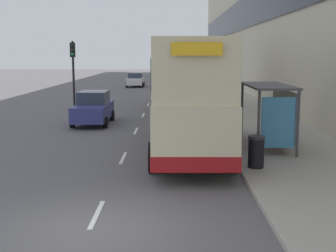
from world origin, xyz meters
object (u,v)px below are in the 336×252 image
(double_decker_bus_ahead, at_px, (181,76))
(car_1, at_px, (93,108))
(litter_bin, at_px, (256,152))
(traffic_light_far_kerb, at_px, (73,65))
(double_decker_bus_near, at_px, (189,94))
(pedestrian_at_shelter, at_px, (288,112))
(bus_shelter, at_px, (274,104))
(car_0, at_px, (135,80))

(double_decker_bus_ahead, bearing_deg, car_1, -124.75)
(litter_bin, relative_size, traffic_light_far_kerb, 0.23)
(double_decker_bus_ahead, relative_size, car_1, 2.53)
(litter_bin, bearing_deg, traffic_light_far_kerb, 121.56)
(double_decker_bus_near, height_order, traffic_light_far_kerb, traffic_light_far_kerb)
(double_decker_bus_ahead, relative_size, pedestrian_at_shelter, 6.80)
(traffic_light_far_kerb, bearing_deg, bus_shelter, -48.13)
(double_decker_bus_near, relative_size, pedestrian_at_shelter, 6.19)
(bus_shelter, xyz_separation_m, double_decker_bus_ahead, (-3.35, 14.46, 0.41))
(litter_bin, bearing_deg, double_decker_bus_near, 123.95)
(car_0, bearing_deg, double_decker_bus_near, 97.58)
(double_decker_bus_ahead, bearing_deg, pedestrian_at_shelter, -62.09)
(double_decker_bus_ahead, height_order, traffic_light_far_kerb, traffic_light_far_kerb)
(double_decker_bus_near, distance_m, traffic_light_far_kerb, 13.42)
(traffic_light_far_kerb, bearing_deg, car_1, -64.80)
(double_decker_bus_near, relative_size, litter_bin, 9.93)
(car_1, relative_size, litter_bin, 4.30)
(car_1, distance_m, pedestrian_at_shelter, 10.38)
(pedestrian_at_shelter, bearing_deg, double_decker_bus_near, -135.80)
(car_0, height_order, traffic_light_far_kerb, traffic_light_far_kerb)
(car_0, relative_size, litter_bin, 4.22)
(double_decker_bus_near, relative_size, car_0, 2.35)
(bus_shelter, relative_size, car_0, 0.95)
(litter_bin, bearing_deg, double_decker_bus_ahead, 96.85)
(bus_shelter, bearing_deg, car_1, 138.47)
(double_decker_bus_near, height_order, double_decker_bus_ahead, same)
(double_decker_bus_ahead, xyz_separation_m, pedestrian_at_shelter, (5.12, -9.66, -1.29))
(car_1, xyz_separation_m, litter_bin, (7.06, -10.56, -0.22))
(double_decker_bus_ahead, distance_m, pedestrian_at_shelter, 11.01)
(bus_shelter, xyz_separation_m, litter_bin, (-1.22, -3.22, -1.21))
(double_decker_bus_near, bearing_deg, double_decker_bus_ahead, 90.19)
(double_decker_bus_ahead, bearing_deg, double_decker_bus_near, -89.81)
(double_decker_bus_ahead, height_order, car_0, double_decker_bus_ahead)
(double_decker_bus_ahead, xyz_separation_m, litter_bin, (2.12, -17.68, -1.62))
(traffic_light_far_kerb, bearing_deg, pedestrian_at_shelter, -28.77)
(car_1, height_order, traffic_light_far_kerb, traffic_light_far_kerb)
(double_decker_bus_near, bearing_deg, car_1, 123.70)
(double_decker_bus_ahead, distance_m, car_0, 23.27)
(double_decker_bus_near, distance_m, pedestrian_at_shelter, 7.19)
(litter_bin, bearing_deg, car_1, 123.77)
(car_1, xyz_separation_m, traffic_light_far_kerb, (-1.89, 4.01, 2.24))
(pedestrian_at_shelter, xyz_separation_m, traffic_light_far_kerb, (-11.95, 6.56, 2.12))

